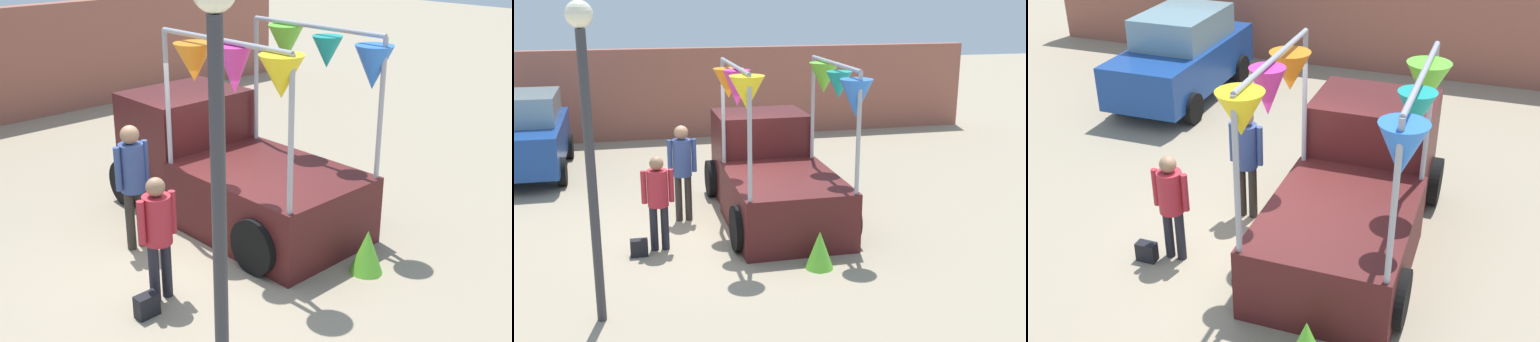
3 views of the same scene
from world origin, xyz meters
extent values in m
plane|color=gray|center=(0.00, 0.00, 0.00)|extent=(60.00, 60.00, 0.00)
cube|color=#4C1919|center=(1.13, -0.26, 0.50)|extent=(1.90, 2.60, 1.00)
cube|color=#4C1919|center=(1.13, 1.74, 0.90)|extent=(1.80, 1.40, 1.80)
cube|color=#8CB2C6|center=(1.13, 1.74, 1.35)|extent=(1.76, 1.37, 0.60)
cylinder|color=black|center=(0.18, 2.09, 0.38)|extent=(0.22, 0.76, 0.76)
cylinder|color=black|center=(2.08, 2.09, 0.38)|extent=(0.22, 0.76, 0.76)
cylinder|color=black|center=(0.18, -0.96, 0.38)|extent=(0.22, 0.76, 0.76)
cylinder|color=black|center=(2.08, -0.96, 0.38)|extent=(0.22, 0.76, 0.76)
cylinder|color=#A5A5AD|center=(0.26, 0.96, 1.98)|extent=(0.07, 0.07, 1.95)
cylinder|color=#A5A5AD|center=(2.00, 0.96, 1.98)|extent=(0.07, 0.07, 1.95)
cylinder|color=#A5A5AD|center=(0.26, -1.48, 1.98)|extent=(0.07, 0.07, 1.95)
cylinder|color=#A5A5AD|center=(2.00, -1.48, 1.98)|extent=(0.07, 0.07, 1.95)
cylinder|color=#A5A5AD|center=(0.26, -0.26, 2.95)|extent=(0.07, 2.44, 0.07)
cylinder|color=#A5A5AD|center=(2.00, -0.26, 2.95)|extent=(0.07, 2.44, 0.07)
cone|color=yellow|center=(0.26, -1.31, 2.67)|extent=(0.74, 0.74, 0.51)
cone|color=blue|center=(2.00, -1.31, 2.53)|extent=(0.73, 0.73, 0.59)
cone|color=#D83399|center=(0.26, -0.49, 2.62)|extent=(0.56, 0.56, 0.59)
cone|color=teal|center=(2.00, -0.49, 2.62)|extent=(0.45, 0.45, 0.45)
cone|color=orange|center=(0.26, 0.32, 2.60)|extent=(0.61, 0.61, 0.51)
cone|color=#66CC33|center=(2.00, 0.32, 2.64)|extent=(0.76, 0.76, 0.54)
cylinder|color=black|center=(-1.19, -0.63, 0.38)|extent=(0.13, 0.13, 0.76)
cylinder|color=black|center=(-1.01, -0.63, 0.38)|extent=(0.13, 0.13, 0.76)
cylinder|color=#B22633|center=(-1.10, -0.63, 1.06)|extent=(0.34, 0.34, 0.60)
sphere|color=#997051|center=(-1.10, -0.63, 1.48)|extent=(0.23, 0.23, 0.23)
cylinder|color=#B22633|center=(-1.32, -0.63, 1.09)|extent=(0.09, 0.09, 0.54)
cylinder|color=#B22633|center=(-0.88, -0.63, 1.09)|extent=(0.09, 0.09, 0.54)
cylinder|color=#2D2823|center=(-0.65, 0.72, 0.43)|extent=(0.13, 0.13, 0.86)
cylinder|color=#2D2823|center=(-0.47, 0.72, 0.43)|extent=(0.13, 0.13, 0.86)
cylinder|color=#33477F|center=(-0.56, 0.72, 1.21)|extent=(0.34, 0.34, 0.68)
sphere|color=#997051|center=(-0.56, 0.72, 1.68)|extent=(0.26, 0.26, 0.26)
cylinder|color=#33477F|center=(-0.78, 0.72, 1.24)|extent=(0.09, 0.09, 0.62)
cylinder|color=#33477F|center=(-0.34, 0.72, 1.24)|extent=(0.09, 0.09, 0.62)
cube|color=black|center=(-1.45, -0.83, 0.14)|extent=(0.28, 0.16, 0.28)
cylinder|color=#333338|center=(-2.01, -2.87, 1.86)|extent=(0.12, 0.12, 3.72)
cone|color=#66CC33|center=(1.24, -1.96, 0.30)|extent=(0.60, 0.60, 0.60)
camera|label=1|loc=(-4.92, -6.38, 4.30)|focal=45.00mm
camera|label=2|loc=(-1.63, -10.71, 4.10)|focal=45.00mm
camera|label=3|loc=(2.79, -7.09, 5.40)|focal=45.00mm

